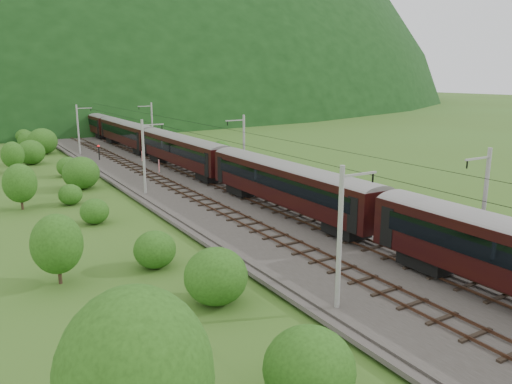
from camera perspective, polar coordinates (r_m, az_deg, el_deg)
ground at (r=32.93m, az=17.61°, el=-10.43°), size 600.00×600.00×0.00m
railbed at (r=39.62m, az=6.74°, el=-5.59°), size 14.00×220.00×0.30m
track_left at (r=38.19m, az=3.89°, el=-5.90°), size 2.40×220.00×0.27m
track_right at (r=41.01m, az=9.41°, el=-4.70°), size 2.40×220.00×0.27m
catenary_left at (r=54.89m, az=-12.65°, el=4.13°), size 2.54×192.28×8.00m
catenary_right at (r=59.85m, az=-1.45°, el=5.18°), size 2.54×192.28×8.00m
overhead_wires at (r=37.97m, az=7.02°, el=4.39°), size 4.83×198.00×0.03m
mountain_main at (r=280.74m, az=-26.73°, el=9.20°), size 504.00×360.00×244.00m
train at (r=66.62m, az=-8.25°, el=5.21°), size 3.18×177.95×5.54m
hazard_post_near at (r=67.29m, az=-11.02°, el=2.94°), size 0.18×0.18×1.68m
hazard_post_far at (r=76.80m, az=-12.89°, el=4.04°), size 0.16×0.16×1.51m
signal at (r=79.46m, az=-17.52°, el=4.47°), size 0.25×0.25×2.25m
vegetation_left at (r=38.14m, az=-17.08°, el=-3.51°), size 13.27×147.94×6.86m
vegetation_right at (r=49.86m, az=13.98°, el=-0.61°), size 5.61×87.13×2.92m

